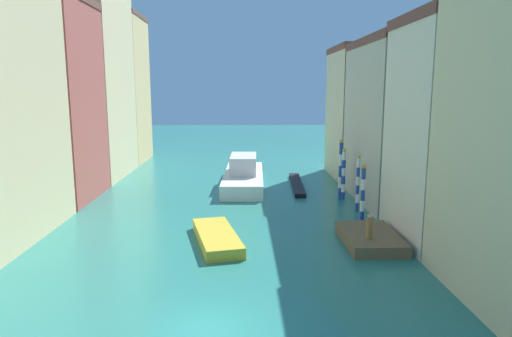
% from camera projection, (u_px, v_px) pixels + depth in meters
% --- Properties ---
extents(ground_plane, '(154.00, 154.00, 0.00)m').
position_uv_depth(ground_plane, '(227.00, 190.00, 41.37)').
color(ground_plane, '#28756B').
extents(building_left_2, '(7.60, 8.82, 16.43)m').
position_uv_depth(building_left_2, '(44.00, 100.00, 36.55)').
color(building_left_2, '#B25147').
rests_on(building_left_2, ground).
extents(building_left_3, '(7.60, 11.55, 20.43)m').
position_uv_depth(building_left_3, '(85.00, 78.00, 46.26)').
color(building_left_3, beige).
rests_on(building_left_3, ground).
extents(building_left_4, '(7.60, 8.94, 18.13)m').
position_uv_depth(building_left_4, '(114.00, 89.00, 56.47)').
color(building_left_4, '#DBB77A').
rests_on(building_left_4, ground).
extents(building_right_1, '(7.60, 7.49, 13.34)m').
position_uv_depth(building_right_1, '(465.00, 130.00, 26.56)').
color(building_right_1, beige).
rests_on(building_right_1, ground).
extents(building_right_2, '(7.60, 11.59, 13.04)m').
position_uv_depth(building_right_2, '(406.00, 121.00, 36.13)').
color(building_right_2, '#BCB299').
rests_on(building_right_2, ground).
extents(building_right_3, '(7.60, 9.08, 13.38)m').
position_uv_depth(building_right_3, '(369.00, 113.00, 46.56)').
color(building_right_3, beige).
rests_on(building_right_3, ground).
extents(waterfront_dock, '(3.13, 5.15, 0.69)m').
position_uv_depth(waterfront_dock, '(370.00, 238.00, 26.75)').
color(waterfront_dock, brown).
rests_on(waterfront_dock, ground).
extents(person_on_dock, '(0.36, 0.36, 1.45)m').
position_uv_depth(person_on_dock, '(369.00, 227.00, 25.57)').
color(person_on_dock, olive).
rests_on(person_on_dock, waterfront_dock).
extents(mooring_pole_0, '(0.32, 0.32, 4.04)m').
position_uv_depth(mooring_pole_0, '(363.00, 193.00, 30.98)').
color(mooring_pole_0, '#1E479E').
rests_on(mooring_pole_0, ground).
extents(mooring_pole_1, '(0.28, 0.28, 4.29)m').
position_uv_depth(mooring_pole_1, '(358.00, 183.00, 33.55)').
color(mooring_pole_1, '#1E479E').
rests_on(mooring_pole_1, ground).
extents(mooring_pole_2, '(0.34, 0.34, 4.32)m').
position_uv_depth(mooring_pole_2, '(344.00, 174.00, 37.21)').
color(mooring_pole_2, '#1E479E').
rests_on(mooring_pole_2, ground).
extents(mooring_pole_3, '(0.36, 0.36, 5.04)m').
position_uv_depth(mooring_pole_3, '(341.00, 169.00, 37.46)').
color(mooring_pole_3, '#1E479E').
rests_on(mooring_pole_3, ground).
extents(vaporetto_white, '(4.00, 12.73, 2.94)m').
position_uv_depth(vaporetto_white, '(244.00, 175.00, 42.94)').
color(vaporetto_white, white).
rests_on(vaporetto_white, ground).
extents(gondola_black, '(1.51, 9.75, 0.36)m').
position_uv_depth(gondola_black, '(297.00, 184.00, 42.82)').
color(gondola_black, black).
rests_on(gondola_black, ground).
extents(motorboat_0, '(3.48, 6.69, 0.66)m').
position_uv_depth(motorboat_0, '(217.00, 237.00, 26.98)').
color(motorboat_0, gold).
rests_on(motorboat_0, ground).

